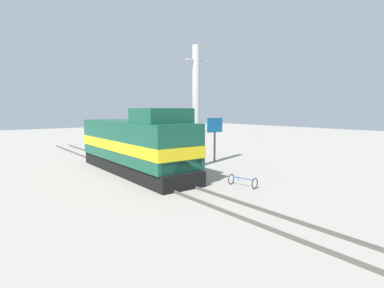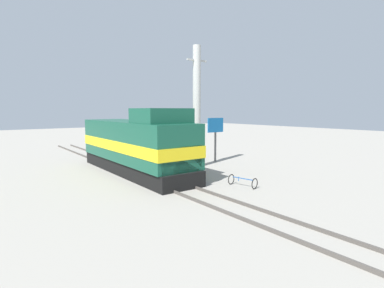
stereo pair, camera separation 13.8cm
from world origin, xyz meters
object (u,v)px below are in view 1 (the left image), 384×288
utility_pole (196,107)px  bicycle_spare (243,181)px  vendor_umbrella (175,142)px  billboard_sign (215,129)px  locomotive (136,146)px  bicycle (194,164)px  person_bystander (182,159)px

utility_pole → bicycle_spare: utility_pole is taller
vendor_umbrella → billboard_sign: 3.80m
utility_pole → vendor_umbrella: size_ratio=3.89×
billboard_sign → bicycle_spare: (-4.35, -7.36, -2.46)m
vendor_umbrella → bicycle_spare: size_ratio=1.37×
utility_pole → vendor_umbrella: 3.29m
locomotive → bicycle: size_ratio=6.71×
bicycle → utility_pole: bearing=44.1°
billboard_sign → bicycle: 4.49m
locomotive → bicycle: 4.53m
utility_pole → bicycle_spare: 7.84m
vendor_umbrella → person_bystander: (-0.87, -2.19, -1.02)m
locomotive → utility_pole: bearing=-7.4°
locomotive → utility_pole: utility_pole is taller
locomotive → utility_pole: size_ratio=1.34×
vendor_umbrella → bicycle: (0.20, -2.16, -1.53)m
locomotive → billboard_sign: locomotive is taller
bicycle_spare → utility_pole: bearing=-114.8°
utility_pole → vendor_umbrella: (-0.87, 1.60, -2.74)m
vendor_umbrella → person_bystander: size_ratio=1.47×
locomotive → person_bystander: size_ratio=7.65×
billboard_sign → bicycle_spare: 8.90m
utility_pole → billboard_sign: utility_pole is taller
locomotive → billboard_sign: 7.58m
bicycle → vendor_umbrella: bearing=99.6°
billboard_sign → bicycle_spare: size_ratio=2.17×
locomotive → bicycle_spare: 7.84m
utility_pole → person_bystander: (-1.74, -0.59, -3.76)m
locomotive → person_bystander: bearing=-21.8°
utility_pole → bicycle_spare: size_ratio=5.34×
locomotive → vendor_umbrella: (3.88, 0.98, -0.05)m
utility_pole → bicycle: utility_pole is taller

